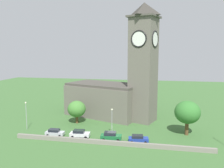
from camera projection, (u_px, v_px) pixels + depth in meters
ground_plane at (123, 119)px, 69.57m from camera, size 200.00×200.00×0.00m
church at (117, 88)px, 71.34m from camera, size 30.06×19.78×33.51m
quay_barrier at (109, 143)px, 50.45m from camera, size 43.95×0.70×0.95m
car_silver at (55, 132)px, 55.86m from camera, size 4.52×2.21×1.64m
car_white at (80, 134)px, 54.85m from camera, size 4.78×2.63×1.78m
car_green at (111, 136)px, 53.05m from camera, size 4.90×2.63×1.93m
car_blue at (138, 139)px, 51.85m from camera, size 4.61×2.62×1.63m
streetlamp_west_end at (26, 111)px, 59.99m from camera, size 0.44×0.44×7.27m
streetlamp_west_mid at (112, 118)px, 55.10m from camera, size 0.44×0.44×6.74m
tree_churchyard at (187, 112)px, 55.82m from camera, size 6.13×6.13×8.41m
tree_riverside_east at (77, 109)px, 65.36m from camera, size 5.11×5.11×6.43m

